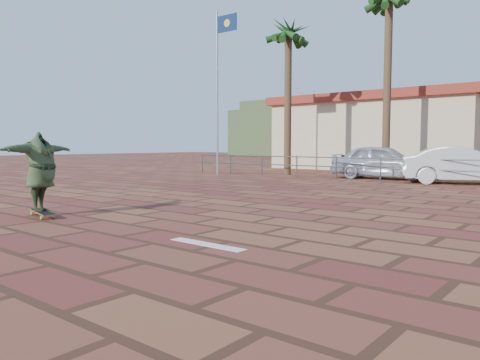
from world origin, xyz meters
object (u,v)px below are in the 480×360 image
at_px(car_silver, 383,162).
at_px(skateboarder, 41,172).
at_px(longboard, 42,212).
at_px(car_white, 462,165).

bearing_deg(car_silver, skateboarder, 166.17).
xyz_separation_m(skateboarder, car_silver, (1.31, 15.02, -0.19)).
height_order(skateboarder, car_silver, skateboarder).
bearing_deg(longboard, car_white, 85.96).
height_order(longboard, skateboarder, skateboarder).
xyz_separation_m(car_silver, car_white, (3.39, -0.63, -0.04)).
relative_size(longboard, car_white, 0.28).
height_order(longboard, car_white, car_white).
distance_m(longboard, car_silver, 15.09).
relative_size(skateboarder, car_white, 0.47).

